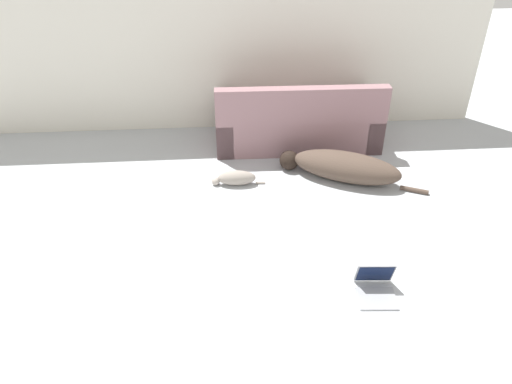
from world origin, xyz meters
TOP-DOWN VIEW (x-y plane):
  - wall_back at (0.00, 4.17)m, footprint 6.99×0.06m
  - couch at (1.07, 3.59)m, footprint 2.00×0.82m
  - dog at (1.46, 2.73)m, footprint 1.58×0.87m
  - cat at (0.27, 2.70)m, footprint 0.59×0.18m
  - laptop_open at (1.36, 0.99)m, footprint 0.34×0.36m

SIDE VIEW (x-z plane):
  - cat at x=0.27m, z-range 0.00..0.16m
  - laptop_open at x=1.36m, z-range -0.05..0.21m
  - dog at x=1.46m, z-range 0.00..0.31m
  - couch at x=1.07m, z-range -0.15..0.71m
  - wall_back at x=0.00m, z-range 0.00..2.56m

